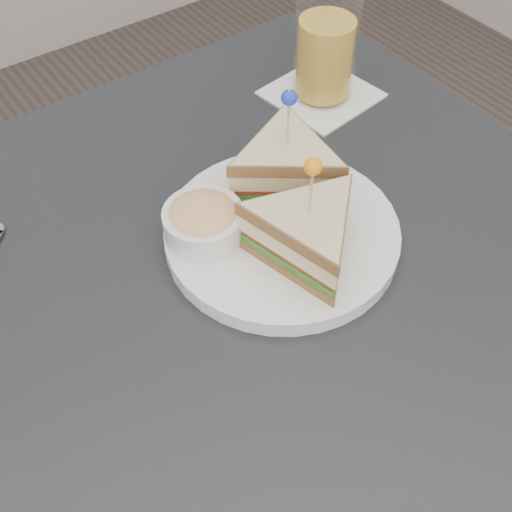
% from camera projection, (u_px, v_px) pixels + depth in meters
% --- Properties ---
extents(table, '(0.80, 0.80, 0.75)m').
position_uv_depth(table, '(254.00, 345.00, 0.66)').
color(table, black).
rests_on(table, ground).
extents(plate_meal, '(0.29, 0.29, 0.14)m').
position_uv_depth(plate_meal, '(284.00, 208.00, 0.63)').
color(plate_meal, white).
rests_on(plate_meal, table).
extents(drink_set, '(0.14, 0.14, 0.15)m').
position_uv_depth(drink_set, '(326.00, 47.00, 0.77)').
color(drink_set, white).
rests_on(drink_set, table).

